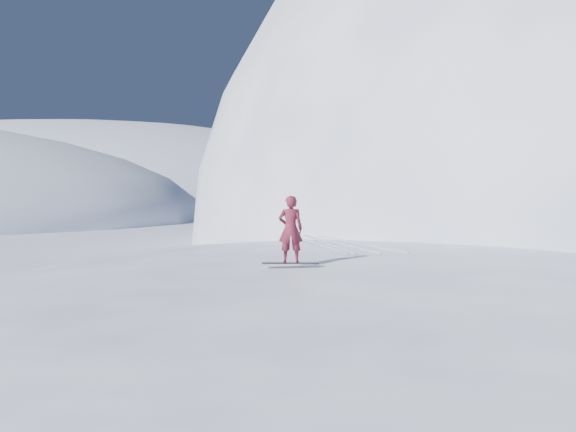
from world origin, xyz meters
name	(u,v)px	position (x,y,z in m)	size (l,w,h in m)	color
ground	(403,361)	(0.00, 0.00, 0.00)	(400.00, 400.00, 0.00)	white
near_ridge	(409,329)	(1.00, 3.00, 0.00)	(36.00, 28.00, 4.80)	white
peak_shoulder	(477,256)	(10.00, 20.00, 0.00)	(28.00, 24.00, 18.00)	white
far_ridge_c	(85,206)	(-40.00, 110.00, 0.00)	(140.00, 90.00, 36.00)	white
wind_bumps	(364,338)	(-0.56, 2.12, 0.00)	(16.00, 14.40, 1.00)	white
snowboard	(291,263)	(-2.75, 0.22, 2.41)	(1.38, 0.26, 0.02)	black
snowboarder	(291,229)	(-2.75, 0.22, 3.24)	(0.59, 0.39, 1.63)	maroon
board_tracks	(334,243)	(-1.00, 4.95, 2.42)	(2.99, 5.94, 0.04)	silver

